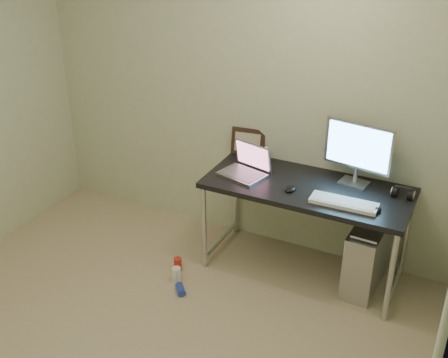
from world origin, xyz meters
TOP-DOWN VIEW (x-y plane):
  - wall_back at (0.00, 1.75)m, footprint 3.50×0.02m
  - desk at (0.69, 1.42)m, footprint 1.49×0.65m
  - tower_computer at (1.17, 1.45)m, footprint 0.24×0.50m
  - cable_a at (1.12, 1.70)m, footprint 0.01×0.16m
  - cable_b at (1.21, 1.68)m, footprint 0.02×0.11m
  - can_red at (-0.17, 1.00)m, footprint 0.08×0.08m
  - can_white at (-0.11, 0.87)m, footprint 0.09×0.09m
  - can_blue at (-0.01, 0.77)m, footprint 0.12×0.12m
  - laptop at (0.21, 1.41)m, footprint 0.38×0.34m
  - monitor at (0.98, 1.61)m, footprint 0.50×0.17m
  - keyboard at (1.00, 1.27)m, footprint 0.46×0.16m
  - mouse_right at (1.21, 1.27)m, footprint 0.10×0.13m
  - mouse_left at (0.61, 1.30)m, footprint 0.09×0.12m
  - headphones at (1.34, 1.56)m, footprint 0.14×0.09m
  - picture_frame at (0.08, 1.73)m, footprint 0.28×0.12m
  - webcam at (0.25, 1.68)m, footprint 0.04×0.03m

SIDE VIEW (x-z plane):
  - can_blue at x=-0.01m, z-range 0.00..0.06m
  - can_red at x=-0.17m, z-range 0.00..0.11m
  - can_white at x=-0.11m, z-range 0.00..0.12m
  - tower_computer at x=1.17m, z-range -0.02..0.53m
  - cable_b at x=1.21m, z-range 0.02..0.74m
  - cable_a at x=1.12m, z-range 0.06..0.74m
  - desk at x=0.69m, z-range 0.29..1.04m
  - keyboard at x=1.00m, z-range 0.75..0.78m
  - mouse_right at x=1.21m, z-range 0.75..0.79m
  - mouse_left at x=0.61m, z-range 0.75..0.79m
  - headphones at x=1.34m, z-range 0.73..0.83m
  - laptop at x=0.21m, z-range 0.69..0.92m
  - webcam at x=0.25m, z-range 0.78..0.89m
  - picture_frame at x=0.08m, z-range 0.75..0.97m
  - monitor at x=0.98m, z-range 0.79..1.26m
  - wall_back at x=0.00m, z-range 0.00..2.50m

